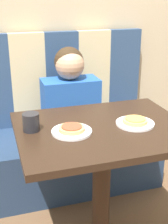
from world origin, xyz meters
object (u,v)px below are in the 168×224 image
plate_right (135,123)px  pizza_right (135,120)px  drinking_cup (31,122)px  plate_left (72,131)px  pizza_left (72,128)px  person (70,93)px

plate_right → pizza_right: 0.02m
drinking_cup → plate_right: bearing=-8.9°
plate_left → pizza_left: 0.02m
person → pizza_right: bearing=-75.9°
plate_left → drinking_cup: size_ratio=2.20×
pizza_left → plate_right: bearing=0.0°
person → pizza_right: size_ratio=4.82×
plate_left → pizza_right: bearing=-0.0°
drinking_cup → plate_left: bearing=-24.1°
person → pizza_right: (0.17, -0.68, 0.04)m
pizza_left → drinking_cup: 0.21m
plate_right → pizza_left: size_ratio=1.54×
pizza_left → drinking_cup: drinking_cup is taller
pizza_right → pizza_left: bearing=180.0°
plate_left → plate_right: bearing=0.0°
pizza_left → person: bearing=75.9°
plate_right → pizza_left: 0.34m
pizza_right → person: bearing=104.1°
plate_left → pizza_right: size_ratio=1.54×
plate_left → person: bearing=75.9°
person → plate_left: person is taller
plate_left → pizza_right: 0.34m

